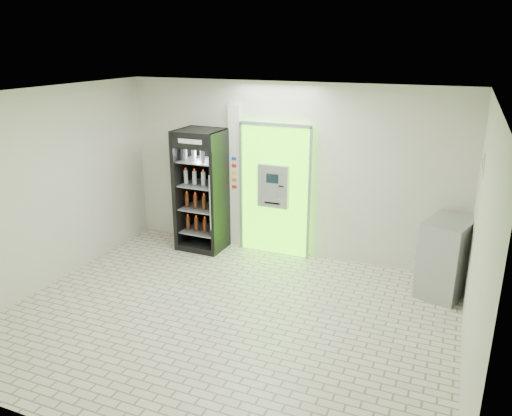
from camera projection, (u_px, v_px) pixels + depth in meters
The scene contains 7 objects.
ground at pixel (227, 317), 6.87m from camera, with size 6.00×6.00×0.00m, color beige.
room_shell at pixel (224, 189), 6.29m from camera, with size 6.00×6.00×6.00m.
atm_assembly at pixel (275, 189), 8.69m from camera, with size 1.30×0.24×2.33m.
pillar at pixel (235, 177), 8.96m from camera, with size 0.22×0.11×2.60m.
beverage_cooler at pixel (203, 192), 8.95m from camera, with size 0.83×0.78×2.17m.
steel_cabinet at pixel (446, 257), 7.37m from camera, with size 0.83×1.01×1.17m.
exit_sign at pixel (483, 165), 6.34m from camera, with size 0.02×0.22×0.26m.
Camera 1 is at (2.68, -5.43, 3.60)m, focal length 35.00 mm.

